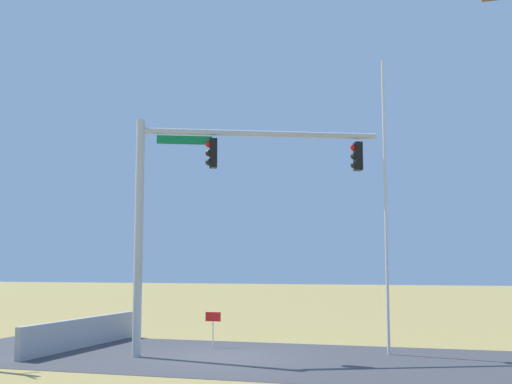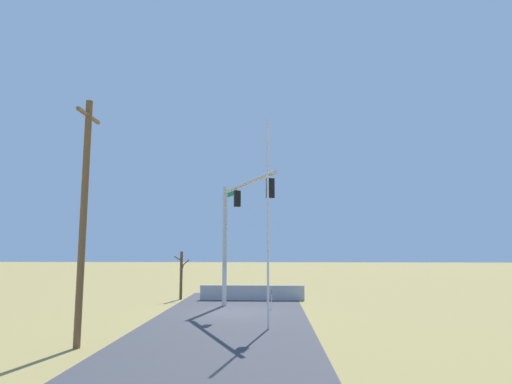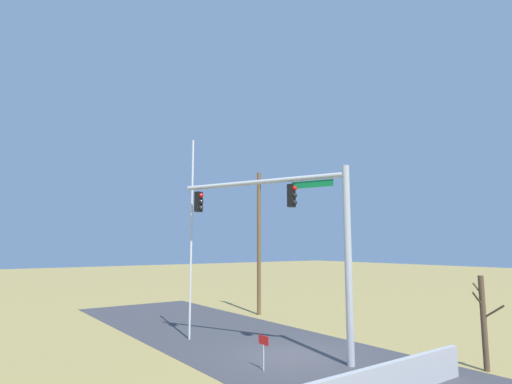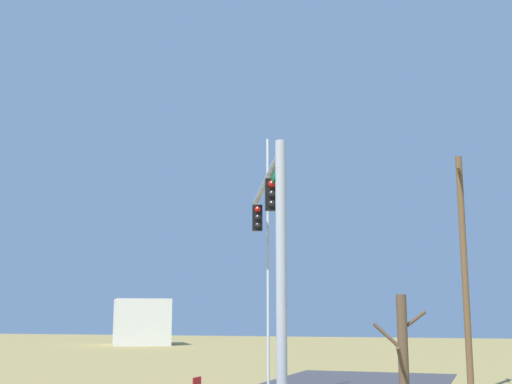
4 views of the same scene
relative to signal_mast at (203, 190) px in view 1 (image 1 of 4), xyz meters
name	(u,v)px [view 1 (image 1 of 4)]	position (x,y,z in m)	size (l,w,h in m)	color
ground_plane	(221,357)	(-0.66, 0.00, -5.30)	(160.00, 160.00, 0.00)	#9E894C
road_surface	(349,362)	(-4.66, 0.00, -5.30)	(28.00, 8.00, 0.01)	#3D3D42
sidewalk_corner	(108,356)	(2.87, 0.83, -5.30)	(6.00, 6.00, 0.01)	#B7B5AD
retaining_fence	(83,333)	(4.76, -0.80, -4.79)	(0.20, 7.24, 1.02)	#A8A8AD
signal_mast	(203,190)	(0.00, 0.00, 0.00)	(7.39, 3.41, 7.56)	#B2B5BA
flagpole	(386,204)	(-5.65, -1.98, -0.44)	(0.10, 0.10, 9.73)	silver
open_sign	(213,321)	(0.42, -2.15, -4.40)	(0.56, 0.04, 1.22)	silver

